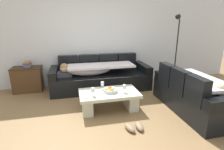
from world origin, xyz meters
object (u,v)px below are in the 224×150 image
coffee_table (109,98)px  wine_glass_far_back (102,84)px  couch_along_wall (99,77)px  floor_lamp (176,46)px  pair_of_shoes (135,127)px  side_cabinet (28,79)px  fruit_bowl (110,90)px  wine_glass_near_right (124,87)px  book_stack_on_cabinet (27,64)px  couch_near_window (194,95)px  wine_glass_near_left (93,90)px  open_magazine (126,91)px

coffee_table → wine_glass_far_back: size_ratio=7.23×
couch_along_wall → floor_lamp: 2.30m
couch_along_wall → wine_glass_far_back: couch_along_wall is taller
couch_along_wall → pair_of_shoes: bearing=-82.2°
couch_along_wall → side_cabinet: couch_along_wall is taller
fruit_bowl → wine_glass_far_back: bearing=123.7°
wine_glass_far_back → pair_of_shoes: wine_glass_far_back is taller
couch_along_wall → coffee_table: bearing=-89.3°
wine_glass_near_right → wine_glass_far_back: bearing=144.6°
fruit_bowl → book_stack_on_cabinet: 2.37m
wine_glass_near_right → pair_of_shoes: 0.85m
couch_near_window → pair_of_shoes: bearing=105.8°
fruit_bowl → wine_glass_near_right: 0.29m
floor_lamp → pair_of_shoes: (-1.88, -1.95, -1.07)m
couch_along_wall → pair_of_shoes: (0.28, -2.05, -0.28)m
book_stack_on_cabinet → coffee_table: bearing=-38.9°
fruit_bowl → pair_of_shoes: fruit_bowl is taller
couch_near_window → wine_glass_far_back: bearing=71.3°
wine_glass_near_left → floor_lamp: bearing=26.9°
side_cabinet → couch_near_window: bearing=-28.0°
open_magazine → wine_glass_far_back: bearing=155.5°
wine_glass_near_left → couch_near_window: bearing=-8.2°
couch_near_window → floor_lamp: bearing=-17.0°
book_stack_on_cabinet → pair_of_shoes: bearing=-47.7°
coffee_table → fruit_bowl: 0.19m
coffee_table → wine_glass_far_back: 0.33m
side_cabinet → wine_glass_far_back: bearing=-36.2°
couch_near_window → book_stack_on_cabinet: bearing=61.6°
wine_glass_near_left → open_magazine: (0.68, 0.09, -0.11)m
book_stack_on_cabinet → pair_of_shoes: 3.15m
wine_glass_near_left → floor_lamp: size_ratio=0.09×
couch_along_wall → side_cabinet: (-1.83, 0.22, -0.01)m
couch_along_wall → side_cabinet: size_ratio=3.58×
fruit_bowl → open_magazine: size_ratio=1.00×
wine_glass_near_left → pair_of_shoes: (0.61, -0.69, -0.45)m
book_stack_on_cabinet → pair_of_shoes: size_ratio=0.67×
couch_near_window → pair_of_shoes: size_ratio=5.50×
wine_glass_near_left → pair_of_shoes: wine_glass_near_left is taller
couch_near_window → open_magazine: (-1.34, 0.38, 0.05)m
coffee_table → pair_of_shoes: coffee_table is taller
side_cabinet → pair_of_shoes: 3.12m
couch_near_window → side_cabinet: (-3.52, 1.87, -0.01)m
couch_near_window → coffee_table: 1.73m
pair_of_shoes → coffee_table: bearing=108.0°
wine_glass_far_back → side_cabinet: 2.17m
wine_glass_far_back → open_magazine: size_ratio=0.59×
wine_glass_far_back → open_magazine: bearing=-26.3°
side_cabinet → wine_glass_near_left: bearing=-46.5°
couch_near_window → book_stack_on_cabinet: 3.98m
open_magazine → wine_glass_near_left: bearing=-170.5°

